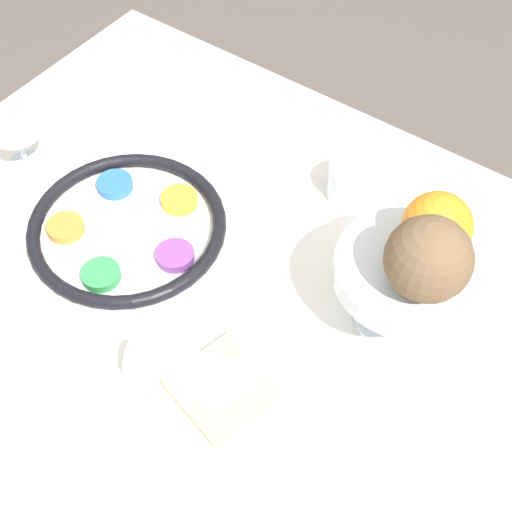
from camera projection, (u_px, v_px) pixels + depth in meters
ground_plane at (242, 477)px, 1.54m from camera, size 8.00×8.00×0.00m
dining_table at (239, 403)px, 1.26m from camera, size 1.11×0.83×0.71m
seder_plate at (128, 228)px, 1.02m from camera, size 0.29×0.29×0.03m
wine_glass at (10, 122)px, 1.05m from camera, size 0.08×0.08×0.13m
fruit_stand at (406, 276)px, 0.88m from camera, size 0.18×0.18×0.12m
orange_fruit at (437, 227)px, 0.84m from camera, size 0.09×0.09×0.09m
coconut at (428, 259)px, 0.80m from camera, size 0.10×0.10×0.10m
bread_plate at (222, 390)px, 0.87m from camera, size 0.18×0.18×0.02m
napkin_roll at (184, 366)px, 0.88m from camera, size 0.15×0.10×0.04m
cup_near at (352, 181)px, 1.06m from camera, size 0.07×0.07×0.06m
fork_left at (254, 145)px, 1.15m from camera, size 0.05×0.17×0.01m
fork_right at (269, 153)px, 1.14m from camera, size 0.05×0.17×0.01m
spoon at (172, 404)px, 0.87m from camera, size 0.16×0.05×0.01m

